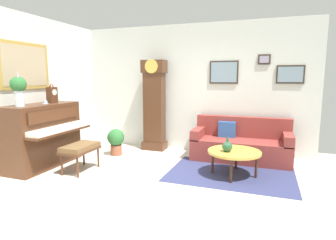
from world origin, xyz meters
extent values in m
cube|color=beige|center=(0.00, 0.00, -0.05)|extent=(6.40, 6.00, 0.10)
cube|color=silver|center=(-2.60, 0.00, 1.40)|extent=(0.10, 4.90, 2.80)
cube|color=#B28E3D|center=(-2.54, 0.27, 1.85)|extent=(0.03, 1.10, 0.84)
cube|color=tan|center=(-2.52, 0.27, 1.85)|extent=(0.01, 0.98, 0.72)
cube|color=silver|center=(0.00, 2.40, 1.40)|extent=(5.30, 0.10, 2.80)
cube|color=#33281E|center=(2.05, 2.33, 1.70)|extent=(0.52, 0.03, 0.36)
cube|color=#7A93A3|center=(2.05, 2.32, 1.70)|extent=(0.46, 0.01, 0.30)
cube|color=#33281E|center=(0.75, 2.33, 1.75)|extent=(0.60, 0.03, 0.48)
cube|color=#7A93A3|center=(0.75, 2.32, 1.75)|extent=(0.54, 0.01, 0.42)
cube|color=#33281E|center=(1.55, 2.33, 2.00)|extent=(0.24, 0.03, 0.20)
cube|color=#998EA8|center=(1.55, 2.32, 2.00)|extent=(0.18, 0.01, 0.14)
cube|color=navy|center=(1.12, 0.98, 0.00)|extent=(2.10, 1.50, 0.01)
cube|color=#4C2B19|center=(-2.25, 0.27, 0.58)|extent=(0.60, 1.44, 1.16)
cube|color=#4C2B19|center=(-1.82, 0.27, 0.68)|extent=(0.28, 1.38, 0.04)
cube|color=white|center=(-1.82, 0.27, 0.74)|extent=(0.26, 1.32, 0.08)
cube|color=#4C2B19|center=(-1.93, 0.27, 0.98)|extent=(0.03, 1.20, 0.20)
cube|color=#4C2B19|center=(-1.40, 0.25, 0.38)|extent=(0.42, 0.70, 0.04)
cube|color=brown|center=(-1.40, 0.25, 0.44)|extent=(0.40, 0.68, 0.08)
cylinder|color=#4C2B19|center=(-1.24, -0.05, 0.18)|extent=(0.04, 0.04, 0.36)
cylinder|color=#4C2B19|center=(-1.24, 0.55, 0.18)|extent=(0.04, 0.04, 0.36)
cylinder|color=#4C2B19|center=(-1.56, -0.05, 0.18)|extent=(0.04, 0.04, 0.36)
cylinder|color=#4C2B19|center=(-1.56, 0.55, 0.18)|extent=(0.04, 0.04, 0.36)
cube|color=#4C2B19|center=(-0.75, 2.09, 0.09)|extent=(0.52, 0.34, 0.18)
cube|color=#4C2B19|center=(-0.75, 2.09, 0.89)|extent=(0.44, 0.28, 1.78)
cube|color=#4C2B19|center=(-0.75, 2.09, 1.88)|extent=(0.52, 0.32, 0.28)
cylinder|color=gold|center=(-0.75, 1.93, 1.88)|extent=(0.30, 0.02, 0.30)
cylinder|color=gold|center=(-0.75, 2.04, 0.95)|extent=(0.03, 0.03, 0.70)
cube|color=maroon|center=(1.20, 1.88, 0.21)|extent=(1.90, 0.80, 0.42)
cube|color=maroon|center=(1.20, 2.18, 0.62)|extent=(1.90, 0.20, 0.44)
cube|color=maroon|center=(0.34, 1.88, 0.50)|extent=(0.18, 0.80, 0.20)
cube|color=maroon|center=(2.06, 1.88, 0.50)|extent=(0.18, 0.80, 0.20)
cube|color=#2D5699|center=(0.90, 2.02, 0.58)|extent=(0.34, 0.12, 0.32)
cylinder|color=gold|center=(1.17, 0.93, 0.41)|extent=(0.88, 0.88, 0.04)
torus|color=#3D2316|center=(1.17, 0.93, 0.41)|extent=(0.88, 0.88, 0.04)
cylinder|color=#3D2316|center=(1.17, 1.29, 0.20)|extent=(0.04, 0.04, 0.39)
cylinder|color=#3D2316|center=(1.53, 0.93, 0.20)|extent=(0.04, 0.04, 0.39)
cylinder|color=#3D2316|center=(1.17, 0.57, 0.20)|extent=(0.04, 0.04, 0.39)
cylinder|color=#3D2316|center=(0.81, 0.93, 0.20)|extent=(0.04, 0.04, 0.39)
cube|color=#4C2B19|center=(-2.23, 0.56, 1.31)|extent=(0.12, 0.18, 0.30)
cylinder|color=white|center=(-2.17, 0.56, 1.36)|extent=(0.01, 0.11, 0.11)
cone|color=#4C2B19|center=(-2.23, 0.56, 1.50)|extent=(0.10, 0.10, 0.08)
cylinder|color=silver|center=(-2.23, -0.19, 1.29)|extent=(0.15, 0.15, 0.26)
sphere|color=#2D6B33|center=(-2.23, -0.19, 1.53)|extent=(0.26, 0.26, 0.26)
cone|color=#D199B7|center=(-2.20, -0.21, 1.66)|extent=(0.06, 0.06, 0.16)
cylinder|color=#ADC6D6|center=(-2.19, 0.34, 1.17)|extent=(0.12, 0.12, 0.01)
cylinder|color=#ADC6D6|center=(-2.19, 0.34, 1.19)|extent=(0.08, 0.08, 0.06)
cylinder|color=#234C33|center=(1.07, 0.83, 0.44)|extent=(0.09, 0.09, 0.01)
sphere|color=#285638|center=(1.07, 0.83, 0.52)|extent=(0.17, 0.17, 0.17)
cylinder|color=#285638|center=(1.07, 0.83, 0.63)|extent=(0.04, 0.04, 0.08)
cylinder|color=#935138|center=(-1.34, 1.37, 0.11)|extent=(0.24, 0.24, 0.22)
sphere|color=#2D6B33|center=(-1.34, 1.37, 0.38)|extent=(0.36, 0.36, 0.36)
camera|label=1|loc=(1.64, -3.69, 1.65)|focal=29.72mm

